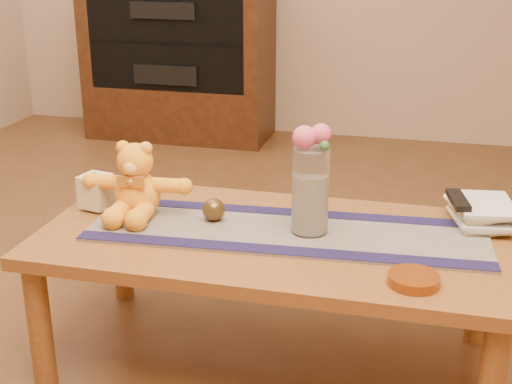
% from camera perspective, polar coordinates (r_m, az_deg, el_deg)
% --- Properties ---
extents(floor, '(5.50, 5.50, 0.00)m').
position_cam_1_polar(floor, '(2.33, 1.23, -13.62)').
color(floor, '#4E2D16').
rests_on(floor, ground).
extents(coffee_table_top, '(1.40, 0.70, 0.04)m').
position_cam_1_polar(coffee_table_top, '(2.12, 1.32, -3.92)').
color(coffee_table_top, brown).
rests_on(coffee_table_top, floor).
extents(table_leg_fl, '(0.07, 0.07, 0.41)m').
position_cam_1_polar(table_leg_fl, '(2.21, -17.23, -10.42)').
color(table_leg_fl, brown).
rests_on(table_leg_fl, floor).
extents(table_leg_bl, '(0.07, 0.07, 0.41)m').
position_cam_1_polar(table_leg_bl, '(2.66, -10.91, -4.39)').
color(table_leg_bl, brown).
rests_on(table_leg_bl, floor).
extents(table_leg_br, '(0.07, 0.07, 0.41)m').
position_cam_1_polar(table_leg_br, '(2.44, 17.78, -7.35)').
color(table_leg_br, brown).
rests_on(table_leg_br, floor).
extents(persian_runner, '(1.22, 0.43, 0.01)m').
position_cam_1_polar(persian_runner, '(2.12, 2.49, -3.23)').
color(persian_runner, '#1F1742').
rests_on(persian_runner, coffee_table_top).
extents(runner_border_near, '(1.20, 0.14, 0.00)m').
position_cam_1_polar(runner_border_near, '(1.98, 1.90, -4.74)').
color(runner_border_near, '#171339').
rests_on(runner_border_near, persian_runner).
extents(runner_border_far, '(1.20, 0.14, 0.00)m').
position_cam_1_polar(runner_border_far, '(2.25, 3.02, -1.65)').
color(runner_border_far, '#171339').
rests_on(runner_border_far, persian_runner).
extents(teddy_bear, '(0.35, 0.30, 0.23)m').
position_cam_1_polar(teddy_bear, '(2.24, -9.71, 1.01)').
color(teddy_bear, '#FFA120').
rests_on(teddy_bear, persian_runner).
extents(pillar_candle, '(0.10, 0.10, 0.11)m').
position_cam_1_polar(pillar_candle, '(2.34, -12.94, 0.09)').
color(pillar_candle, beige).
rests_on(pillar_candle, persian_runner).
extents(candle_wick, '(0.00, 0.00, 0.01)m').
position_cam_1_polar(candle_wick, '(2.32, -13.05, 1.47)').
color(candle_wick, black).
rests_on(candle_wick, pillar_candle).
extents(glass_vase, '(0.11, 0.11, 0.26)m').
position_cam_1_polar(glass_vase, '(2.06, 4.46, 0.08)').
color(glass_vase, silver).
rests_on(glass_vase, persian_runner).
extents(potpourri_fill, '(0.09, 0.09, 0.18)m').
position_cam_1_polar(potpourri_fill, '(2.08, 4.43, -0.93)').
color(potpourri_fill, beige).
rests_on(potpourri_fill, glass_vase).
extents(rose_left, '(0.07, 0.07, 0.07)m').
position_cam_1_polar(rose_left, '(2.00, 3.97, 4.46)').
color(rose_left, '#DD4E6C').
rests_on(rose_left, glass_vase).
extents(rose_right, '(0.06, 0.06, 0.06)m').
position_cam_1_polar(rose_right, '(2.01, 5.32, 4.75)').
color(rose_right, '#DD4E6C').
rests_on(rose_right, glass_vase).
extents(blue_flower_back, '(0.04, 0.04, 0.04)m').
position_cam_1_polar(blue_flower_back, '(2.04, 5.03, 4.54)').
color(blue_flower_back, '#49649F').
rests_on(blue_flower_back, glass_vase).
extents(blue_flower_side, '(0.04, 0.04, 0.04)m').
position_cam_1_polar(blue_flower_side, '(2.04, 3.84, 4.30)').
color(blue_flower_side, '#49649F').
rests_on(blue_flower_side, glass_vase).
extents(leaf_sprig, '(0.03, 0.03, 0.03)m').
position_cam_1_polar(leaf_sprig, '(1.99, 5.61, 3.79)').
color(leaf_sprig, '#33662D').
rests_on(leaf_sprig, glass_vase).
extents(bronze_ball, '(0.09, 0.09, 0.07)m').
position_cam_1_polar(bronze_ball, '(2.18, -3.47, -1.44)').
color(bronze_ball, '#4E391A').
rests_on(bronze_ball, persian_runner).
extents(book_bottom, '(0.22, 0.26, 0.02)m').
position_cam_1_polar(book_bottom, '(2.26, 15.94, -2.30)').
color(book_bottom, '#EFE7B8').
rests_on(book_bottom, coffee_table_top).
extents(book_lower, '(0.19, 0.24, 0.02)m').
position_cam_1_polar(book_lower, '(2.25, 16.13, -1.89)').
color(book_lower, '#EFE7B8').
rests_on(book_lower, book_bottom).
extents(book_upper, '(0.23, 0.26, 0.02)m').
position_cam_1_polar(book_upper, '(2.25, 15.87, -1.37)').
color(book_upper, '#EFE7B8').
rests_on(book_upper, book_lower).
extents(book_top, '(0.19, 0.25, 0.02)m').
position_cam_1_polar(book_top, '(2.24, 16.19, -0.97)').
color(book_top, '#EFE7B8').
rests_on(book_top, book_upper).
extents(tv_remote, '(0.08, 0.17, 0.02)m').
position_cam_1_polar(tv_remote, '(2.22, 16.18, -0.63)').
color(tv_remote, black).
rests_on(tv_remote, book_top).
extents(amber_dish, '(0.15, 0.15, 0.03)m').
position_cam_1_polar(amber_dish, '(1.85, 12.75, -7.00)').
color(amber_dish, '#BF5914').
rests_on(amber_dish, coffee_table_top).
extents(media_cabinet, '(1.20, 0.50, 1.10)m').
position_cam_1_polar(media_cabinet, '(4.72, -6.31, 11.09)').
color(media_cabinet, black).
rests_on(media_cabinet, floor).
extents(cabinet_cavity, '(1.02, 0.03, 0.61)m').
position_cam_1_polar(cabinet_cavity, '(4.48, -7.42, 11.98)').
color(cabinet_cavity, black).
rests_on(cabinet_cavity, media_cabinet).
extents(cabinet_shelf, '(1.02, 0.20, 0.02)m').
position_cam_1_polar(cabinet_shelf, '(4.56, -7.03, 12.14)').
color(cabinet_shelf, black).
rests_on(cabinet_shelf, media_cabinet).
extents(stereo_upper, '(0.42, 0.28, 0.10)m').
position_cam_1_polar(stereo_upper, '(4.56, -7.05, 14.64)').
color(stereo_upper, black).
rests_on(stereo_upper, media_cabinet).
extents(stereo_lower, '(0.42, 0.28, 0.12)m').
position_cam_1_polar(stereo_lower, '(4.61, -6.83, 9.74)').
color(stereo_lower, black).
rests_on(stereo_lower, media_cabinet).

